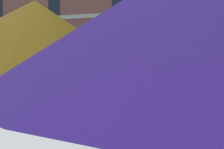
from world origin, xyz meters
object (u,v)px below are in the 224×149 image
object	(u,v)px
street_tree_left	(26,49)
street_tree_middle	(133,52)
sedan_black	(192,82)
patio_umbrella	(178,49)
pickup_white	(12,79)
sedan_blue	(88,81)

from	to	relation	value
street_tree_left	street_tree_middle	distance (m)	8.99
sedan_black	street_tree_middle	size ratio (longest dim) A/B	0.97
sedan_black	patio_umbrella	bearing A→B (deg)	-96.00
pickup_white	patio_umbrella	bearing A→B (deg)	-49.72
pickup_white	street_tree_left	bearing A→B (deg)	106.06
pickup_white	sedan_black	bearing A→B (deg)	-0.00
sedan_blue	street_tree_middle	world-z (taller)	street_tree_middle
pickup_white	sedan_black	distance (m)	12.10
sedan_black	street_tree_left	distance (m)	13.50
street_tree_left	sedan_black	bearing A→B (deg)	-12.84
pickup_white	sedan_black	size ratio (longest dim) A/B	1.16
sedan_blue	sedan_black	distance (m)	6.47
pickup_white	street_tree_left	xyz separation A→B (m)	(-0.85, 2.95, 2.34)
sedan_blue	pickup_white	bearing A→B (deg)	180.00
sedan_black	sedan_blue	bearing A→B (deg)	180.00
sedan_blue	street_tree_middle	xyz separation A→B (m)	(2.49, 3.23, 2.04)
street_tree_middle	sedan_black	bearing A→B (deg)	-39.13
pickup_white	street_tree_middle	bearing A→B (deg)	21.68
pickup_white	patio_umbrella	xyz separation A→B (m)	(10.76, -12.70, 0.87)
street_tree_middle	patio_umbrella	size ratio (longest dim) A/B	1.32
sedan_blue	street_tree_middle	distance (m)	4.56
pickup_white	street_tree_left	world-z (taller)	street_tree_left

